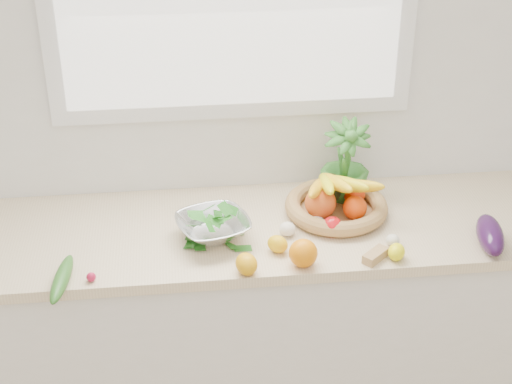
{
  "coord_description": "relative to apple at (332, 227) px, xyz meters",
  "views": [
    {
      "loc": [
        -0.21,
        -0.39,
        2.38
      ],
      "look_at": [
        0.05,
        1.93,
        1.05
      ],
      "focal_mm": 55.0,
      "sensor_mm": 36.0,
      "label": 1
    }
  ],
  "objects": [
    {
      "name": "potted_herb",
      "position": [
        0.09,
        0.25,
        0.11
      ],
      "size": [
        0.19,
        0.19,
        0.32
      ],
      "primitive_type": "imported",
      "rotation": [
        0.0,
        0.0,
        -0.06
      ],
      "color": "#39802E",
      "rests_on": "countertop"
    },
    {
      "name": "fruit_basket",
      "position": [
        0.04,
        0.14,
        0.02
      ],
      "size": [
        0.46,
        0.46,
        0.19
      ],
      "color": "tan",
      "rests_on": "countertop"
    },
    {
      "name": "countertop",
      "position": [
        -0.31,
        0.09,
        -0.06
      ],
      "size": [
        2.24,
        0.62,
        0.04
      ],
      "primitive_type": "cube",
      "color": "beige",
      "rests_on": "counter_cabinet"
    },
    {
      "name": "lemon_a",
      "position": [
        -0.32,
        -0.19,
        -0.0
      ],
      "size": [
        0.09,
        0.1,
        0.07
      ],
      "primitive_type": "ellipsoid",
      "rotation": [
        0.0,
        0.0,
        0.24
      ],
      "color": "orange",
      "rests_on": "countertop"
    },
    {
      "name": "lemon_c",
      "position": [
        -0.2,
        -0.08,
        -0.01
      ],
      "size": [
        0.09,
        0.09,
        0.06
      ],
      "primitive_type": "ellipsoid",
      "rotation": [
        0.0,
        0.0,
        0.82
      ],
      "color": "#E9AE0C",
      "rests_on": "countertop"
    },
    {
      "name": "colander_with_spinach",
      "position": [
        -0.41,
        0.02,
        0.03
      ],
      "size": [
        0.31,
        0.31,
        0.13
      ],
      "color": "silver",
      "rests_on": "countertop"
    },
    {
      "name": "garlic_b",
      "position": [
        -0.15,
        0.02,
        -0.01
      ],
      "size": [
        0.06,
        0.06,
        0.05
      ],
      "primitive_type": "ellipsoid",
      "rotation": [
        0.0,
        0.0,
        -0.14
      ],
      "color": "white",
      "rests_on": "countertop"
    },
    {
      "name": "garlic_c",
      "position": [
        0.19,
        -0.08,
        -0.02
      ],
      "size": [
        0.06,
        0.06,
        0.04
      ],
      "primitive_type": "ellipsoid",
      "rotation": [
        0.0,
        0.0,
        0.43
      ],
      "color": "white",
      "rests_on": "countertop"
    },
    {
      "name": "garlic_a",
      "position": [
        -0.04,
        0.06,
        -0.02
      ],
      "size": [
        0.06,
        0.06,
        0.04
      ],
      "primitive_type": "ellipsoid",
      "rotation": [
        0.0,
        0.0,
        0.22
      ],
      "color": "white",
      "rests_on": "countertop"
    },
    {
      "name": "lemon_b",
      "position": [
        0.18,
        -0.17,
        -0.01
      ],
      "size": [
        0.08,
        0.09,
        0.06
      ],
      "primitive_type": "ellipsoid",
      "rotation": [
        0.0,
        0.0,
        -0.41
      ],
      "color": "#FBF40D",
      "rests_on": "countertop"
    },
    {
      "name": "cucumber",
      "position": [
        -0.9,
        -0.19,
        -0.01
      ],
      "size": [
        0.08,
        0.26,
        0.05
      ],
      "primitive_type": "ellipsoid",
      "rotation": [
        0.0,
        0.0,
        -0.12
      ],
      "color": "#225819",
      "rests_on": "countertop"
    },
    {
      "name": "counter_cabinet",
      "position": [
        -0.31,
        0.09,
        -0.51
      ],
      "size": [
        2.2,
        0.58,
        0.86
      ],
      "primitive_type": "cube",
      "color": "silver",
      "rests_on": "ground"
    },
    {
      "name": "back_wall",
      "position": [
        -0.31,
        0.39,
        0.41
      ],
      "size": [
        4.5,
        0.02,
        2.7
      ],
      "primitive_type": "cube",
      "color": "white",
      "rests_on": "ground"
    },
    {
      "name": "orange_loose",
      "position": [
        -0.13,
        -0.17,
        0.01
      ],
      "size": [
        0.1,
        0.1,
        0.09
      ],
      "primitive_type": "sphere",
      "rotation": [
        0.0,
        0.0,
        -0.06
      ],
      "color": "orange",
      "rests_on": "countertop"
    },
    {
      "name": "apple",
      "position": [
        0.0,
        0.0,
        0.0
      ],
      "size": [
        0.08,
        0.08,
        0.07
      ],
      "primitive_type": "sphere",
      "rotation": [
        0.0,
        0.0,
        -0.11
      ],
      "color": "red",
      "rests_on": "countertop"
    },
    {
      "name": "radish",
      "position": [
        -0.81,
        -0.18,
        -0.02
      ],
      "size": [
        0.04,
        0.04,
        0.03
      ],
      "primitive_type": "sphere",
      "rotation": [
        0.0,
        0.0,
        0.26
      ],
      "color": "#B8173D",
      "rests_on": "countertop"
    },
    {
      "name": "ginger",
      "position": [
        0.11,
        -0.16,
        -0.02
      ],
      "size": [
        0.1,
        0.1,
        0.03
      ],
      "primitive_type": "cube",
      "rotation": [
        0.0,
        0.0,
        0.73
      ],
      "color": "tan",
      "rests_on": "countertop"
    },
    {
      "name": "eggplant",
      "position": [
        0.52,
        -0.13,
        0.01
      ],
      "size": [
        0.13,
        0.24,
        0.09
      ],
      "primitive_type": "ellipsoid",
      "rotation": [
        0.0,
        0.0,
        -0.18
      ],
      "color": "#2B0F38",
      "rests_on": "countertop"
    }
  ]
}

